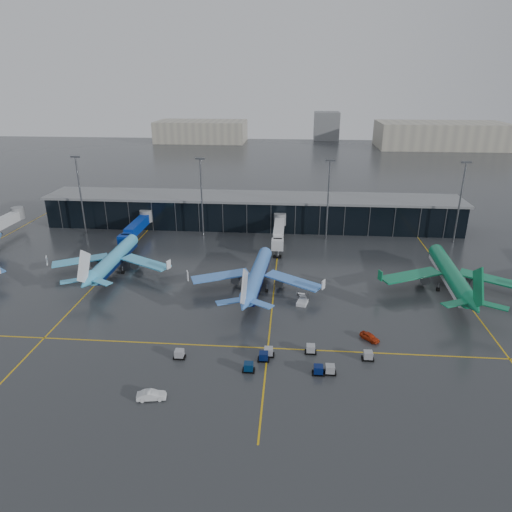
# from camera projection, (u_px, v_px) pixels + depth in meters

# --- Properties ---
(ground) EXTENTS (600.00, 600.00, 0.00)m
(ground) POSITION_uv_depth(u_px,v_px,m) (227.00, 309.00, 102.70)
(ground) COLOR #282B2D
(ground) RESTS_ON ground
(terminal_pier) EXTENTS (142.00, 17.00, 10.70)m
(terminal_pier) POSITION_uv_depth(u_px,v_px,m) (252.00, 211.00, 158.17)
(terminal_pier) COLOR black
(terminal_pier) RESTS_ON ground
(jet_bridges) EXTENTS (94.00, 27.50, 7.20)m
(jet_bridges) POSITION_uv_depth(u_px,v_px,m) (136.00, 227.00, 143.51)
(jet_bridges) COLOR #595B60
(jet_bridges) RESTS_ON ground
(flood_masts) EXTENTS (203.00, 0.50, 25.50)m
(flood_masts) POSITION_uv_depth(u_px,v_px,m) (264.00, 196.00, 143.59)
(flood_masts) COLOR #595B60
(flood_masts) RESTS_ON ground
(distant_hangars) EXTENTS (260.00, 71.00, 22.00)m
(distant_hangars) POSITION_uv_depth(u_px,v_px,m) (342.00, 133.00, 346.04)
(distant_hangars) COLOR #B2AD99
(distant_hangars) RESTS_ON ground
(taxi_lines) EXTENTS (220.00, 120.00, 0.02)m
(taxi_lines) POSITION_uv_depth(u_px,v_px,m) (274.00, 290.00, 111.77)
(taxi_lines) COLOR gold
(taxi_lines) RESTS_ON ground
(airliner_arkefly) EXTENTS (33.90, 38.56, 11.81)m
(airliner_arkefly) POSITION_uv_depth(u_px,v_px,m) (114.00, 250.00, 120.98)
(airliner_arkefly) COLOR #45B3E4
(airliner_arkefly) RESTS_ON ground
(airliner_klm_near) EXTENTS (36.62, 40.94, 11.82)m
(airliner_klm_near) POSITION_uv_depth(u_px,v_px,m) (257.00, 266.00, 110.85)
(airliner_klm_near) COLOR #4481DF
(airliner_klm_near) RESTS_ON ground
(airliner_aer_lingus) EXTENTS (38.56, 43.36, 12.77)m
(airliner_aer_lingus) POSITION_uv_depth(u_px,v_px,m) (452.00, 264.00, 110.60)
(airliner_aer_lingus) COLOR #0D744A
(airliner_aer_lingus) RESTS_ON ground
(baggage_carts) EXTENTS (37.10, 8.22, 1.70)m
(baggage_carts) POSITION_uv_depth(u_px,v_px,m) (286.00, 359.00, 83.21)
(baggage_carts) COLOR black
(baggage_carts) RESTS_ON ground
(mobile_airstair) EXTENTS (2.90, 3.63, 3.45)m
(mobile_airstair) POSITION_uv_depth(u_px,v_px,m) (302.00, 301.00, 104.77)
(mobile_airstair) COLOR white
(mobile_airstair) RESTS_ON ground
(service_van_red) EXTENTS (4.04, 4.28, 1.43)m
(service_van_red) POSITION_uv_depth(u_px,v_px,m) (370.00, 337.00, 90.51)
(service_van_red) COLOR #B42D0D
(service_van_red) RESTS_ON ground
(service_van_white) EXTENTS (4.95, 2.48, 1.56)m
(service_van_white) POSITION_uv_depth(u_px,v_px,m) (151.00, 395.00, 73.83)
(service_van_white) COLOR silver
(service_van_white) RESTS_ON ground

